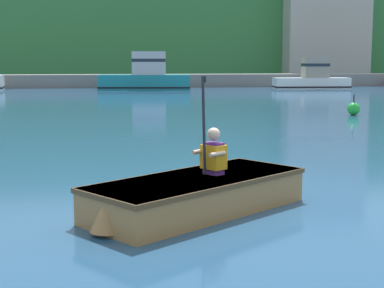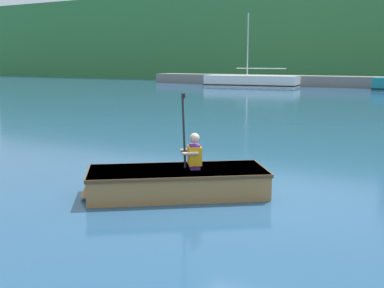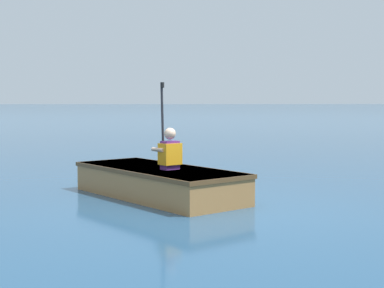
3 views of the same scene
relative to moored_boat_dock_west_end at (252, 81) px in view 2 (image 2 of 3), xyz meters
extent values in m
plane|color=navy|center=(12.76, -30.99, -0.46)|extent=(300.00, 300.00, 0.00)
cube|color=white|center=(0.00, 0.00, 0.02)|extent=(8.03, 3.22, 0.95)
cube|color=black|center=(0.00, 0.00, -0.29)|extent=(8.08, 3.26, 0.10)
cylinder|color=silver|center=(-0.39, -0.04, 3.09)|extent=(0.10, 0.10, 5.18)
cylinder|color=silver|center=(0.78, 0.07, 1.10)|extent=(4.30, 0.48, 0.07)
cube|color=#A3703D|center=(11.76, -31.77, -0.23)|extent=(3.01, 2.65, 0.44)
cube|color=brown|center=(11.76, -31.77, -0.04)|extent=(3.07, 2.71, 0.06)
cube|color=brown|center=(11.76, -31.77, -0.05)|extent=(2.56, 2.24, 0.02)
cone|color=#A3703D|center=(10.64, -32.61, -0.21)|extent=(0.55, 0.55, 0.40)
cube|color=#A3703D|center=(11.93, -31.64, -0.06)|extent=(0.77, 0.96, 0.03)
cube|color=#592672|center=(11.99, -31.60, 0.19)|extent=(0.27, 0.29, 0.41)
cube|color=orange|center=(11.99, -31.60, 0.21)|extent=(0.34, 0.36, 0.31)
sphere|color=beige|center=(11.99, -31.60, 0.50)|extent=(0.17, 0.17, 0.17)
cylinder|color=beige|center=(11.83, -31.53, 0.28)|extent=(0.24, 0.20, 0.06)
cylinder|color=beige|center=(12.01, -31.77, 0.28)|extent=(0.24, 0.20, 0.06)
cylinder|color=#232328|center=(11.85, -31.71, 0.63)|extent=(0.09, 0.08, 1.24)
cylinder|color=black|center=(11.85, -31.71, 1.21)|extent=(0.05, 0.05, 0.08)
camera|label=1|loc=(10.69, -38.91, 1.44)|focal=55.00mm
camera|label=2|loc=(15.79, -38.45, 1.78)|focal=45.00mm
camera|label=3|loc=(20.42, -31.58, 1.01)|focal=55.00mm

